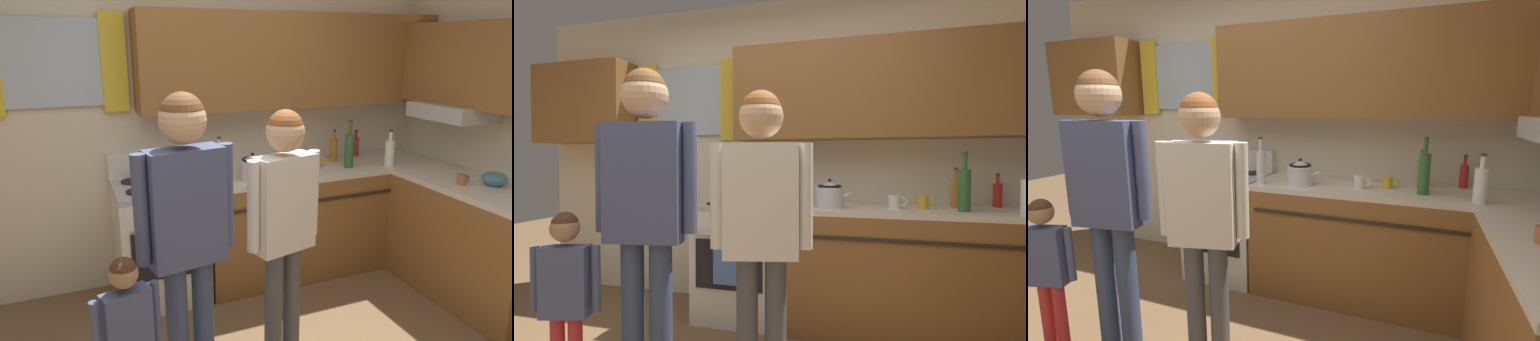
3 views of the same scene
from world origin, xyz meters
TOP-DOWN VIEW (x-y plane):
  - back_wall_unit at (0.09, 1.81)m, footprint 4.60×0.42m
  - kitchen_counter_run at (1.50, 1.21)m, footprint 2.16×1.85m
  - stove_oven at (-0.19, 1.54)m, footprint 0.63×0.67m
  - bottle_sauce_red at (1.67, 1.75)m, footprint 0.06×0.06m
  - bottle_tall_clear at (0.22, 1.32)m, footprint 0.07×0.07m
  - bottle_oil_amber at (1.38, 1.64)m, footprint 0.06×0.06m
  - bottle_wine_green at (1.39, 1.43)m, footprint 0.08×0.08m
  - bottle_milk_white at (1.72, 1.32)m, footprint 0.08×0.08m
  - mug_mustard_yellow at (1.15, 1.53)m, footprint 0.12×0.08m
  - cup_terracotta at (1.88, 0.68)m, footprint 0.11×0.07m
  - mug_ceramic_white at (0.96, 1.45)m, footprint 0.13×0.08m
  - stovetop_kettle at (0.51, 1.40)m, footprint 0.27×0.20m
  - mixing_bowl at (2.08, 0.57)m, footprint 0.18×0.18m
  - adult_holding_child at (-0.28, 0.34)m, footprint 0.52×0.23m
  - adult_in_plaid at (0.30, 0.42)m, footprint 0.48×0.23m
  - small_child at (-0.61, 0.18)m, footprint 0.32×0.15m

SIDE VIEW (x-z plane):
  - kitchen_counter_run at x=1.50m, z-range 0.00..0.90m
  - stove_oven at x=-0.19m, z-range -0.08..1.02m
  - small_child at x=-0.61m, z-range 0.13..1.11m
  - cup_terracotta at x=1.88m, z-range 0.90..0.98m
  - mug_mustard_yellow at x=1.15m, z-range 0.90..0.99m
  - mixing_bowl at x=2.08m, z-range 0.90..1.00m
  - mug_ceramic_white at x=0.96m, z-range 0.90..1.00m
  - adult_in_plaid at x=0.30m, z-range 0.20..1.77m
  - bottle_sauce_red at x=1.67m, z-range 0.87..1.12m
  - stovetop_kettle at x=0.51m, z-range 0.89..1.10m
  - bottle_oil_amber at x=1.38m, z-range 0.87..1.15m
  - bottle_milk_white at x=1.72m, z-range 0.86..1.18m
  - bottle_tall_clear at x=0.22m, z-range 0.86..1.22m
  - bottle_wine_green at x=1.39m, z-range 0.85..1.25m
  - adult_holding_child at x=-0.28m, z-range 0.22..1.91m
  - back_wall_unit at x=0.09m, z-range 0.20..2.80m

